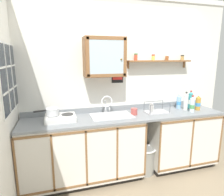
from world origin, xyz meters
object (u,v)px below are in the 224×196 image
object	(u,v)px
mug	(134,111)
saucepan	(52,112)
hot_plate_stove	(60,118)
bottle_detergent_teal_2	(190,101)
warning_sign	(117,74)
trash_bin	(145,160)
wall_cabinet	(104,57)
bottle_juice_amber_3	(198,103)
bottle_opaque_white_0	(186,102)
bottle_water_blue_4	(179,102)
sink	(111,117)
dish_rack	(156,111)
bottle_water_clear_1	(192,105)

from	to	relation	value
mug	saucepan	bearing A→B (deg)	177.85
hot_plate_stove	bottle_detergent_teal_2	bearing A→B (deg)	0.90
mug	warning_sign	distance (m)	0.61
trash_bin	wall_cabinet	bearing A→B (deg)	160.57
bottle_juice_amber_3	bottle_opaque_white_0	bearing A→B (deg)	161.28
bottle_opaque_white_0	bottle_detergent_teal_2	distance (m)	0.12
bottle_water_blue_4	trash_bin	size ratio (longest dim) A/B	0.60
sink	bottle_opaque_white_0	distance (m)	1.23
saucepan	trash_bin	bearing A→B (deg)	-4.61
hot_plate_stove	bottle_water_blue_4	distance (m)	1.87
dish_rack	bottle_water_blue_4	bearing A→B (deg)	12.43
bottle_water_clear_1	trash_bin	xyz separation A→B (m)	(-0.72, 0.05, -0.83)
bottle_water_blue_4	warning_sign	world-z (taller)	warning_sign
dish_rack	wall_cabinet	bearing A→B (deg)	170.50
bottle_opaque_white_0	warning_sign	world-z (taller)	warning_sign
sink	bottle_water_blue_4	size ratio (longest dim) A/B	2.36
warning_sign	bottle_opaque_white_0	bearing A→B (deg)	-13.89
bottle_juice_amber_3	warning_sign	distance (m)	1.36
bottle_opaque_white_0	wall_cabinet	bearing A→B (deg)	174.53
hot_plate_stove	warning_sign	world-z (taller)	warning_sign
dish_rack	trash_bin	world-z (taller)	dish_rack
bottle_detergent_teal_2	warning_sign	bearing A→B (deg)	169.02
mug	trash_bin	xyz separation A→B (m)	(0.18, -0.06, -0.76)
hot_plate_stove	mug	xyz separation A→B (m)	(1.04, -0.02, 0.01)
dish_rack	warning_sign	bearing A→B (deg)	153.45
bottle_water_clear_1	bottle_juice_amber_3	bearing A→B (deg)	23.76
wall_cabinet	bottle_juice_amber_3	bearing A→B (deg)	-7.16
trash_bin	saucepan	bearing A→B (deg)	175.39
bottle_juice_amber_3	dish_rack	bearing A→B (deg)	175.43
saucepan	bottle_detergent_teal_2	size ratio (longest dim) A/B	1.06
warning_sign	sink	bearing A→B (deg)	-125.14
bottle_detergent_teal_2	dish_rack	bearing A→B (deg)	-176.42
bottle_detergent_teal_2	wall_cabinet	size ratio (longest dim) A/B	0.53
bottle_juice_amber_3	trash_bin	bearing A→B (deg)	-178.72
saucepan	wall_cabinet	distance (m)	1.02
hot_plate_stove	bottle_juice_amber_3	world-z (taller)	bottle_juice_amber_3
bottle_opaque_white_0	bottle_detergent_teal_2	bearing A→B (deg)	17.45
sink	trash_bin	bearing A→B (deg)	-11.06
bottle_juice_amber_3	trash_bin	size ratio (longest dim) A/B	0.60
bottle_detergent_teal_2	bottle_water_blue_4	world-z (taller)	bottle_detergent_teal_2
bottle_water_clear_1	warning_sign	xyz separation A→B (m)	(-1.07, 0.40, 0.45)
bottle_detergent_teal_2	bottle_opaque_white_0	bearing A→B (deg)	-162.55
bottle_detergent_teal_2	bottle_juice_amber_3	size ratio (longest dim) A/B	1.21
bottle_water_clear_1	bottle_detergent_teal_2	xyz separation A→B (m)	(0.10, 0.17, 0.02)
bottle_detergent_teal_2	trash_bin	world-z (taller)	bottle_detergent_teal_2
saucepan	bottle_detergent_teal_2	xyz separation A→B (m)	(2.14, 0.01, 0.01)
hot_plate_stove	bottle_water_clear_1	size ratio (longest dim) A/B	1.52
saucepan	bottle_opaque_white_0	size ratio (longest dim) A/B	1.09
bottle_water_clear_1	bottle_water_blue_4	distance (m)	0.24
hot_plate_stove	warning_sign	size ratio (longest dim) A/B	1.53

